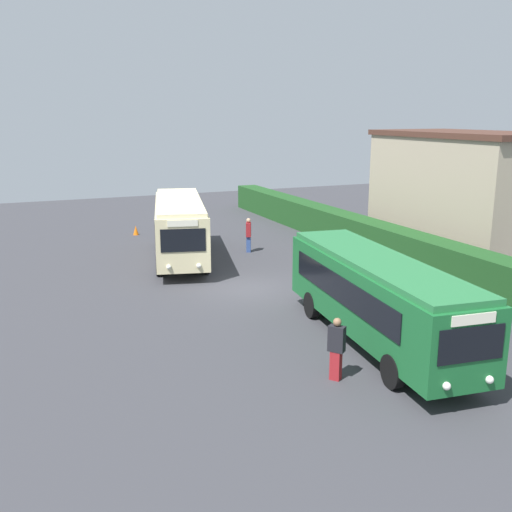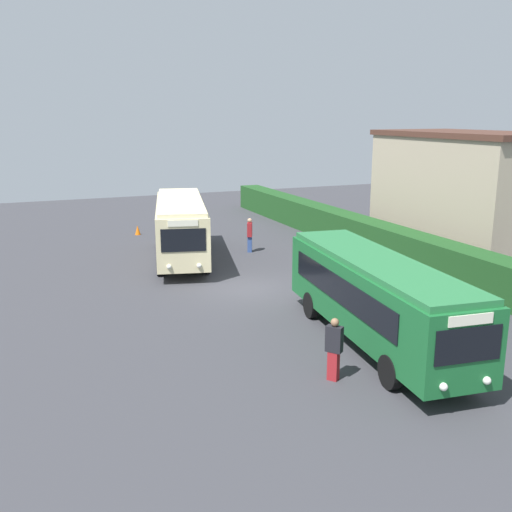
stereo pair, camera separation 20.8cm
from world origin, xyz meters
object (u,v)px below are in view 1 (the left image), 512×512
at_px(bus_cream, 180,226).
at_px(person_center, 336,347).
at_px(person_left, 249,234).
at_px(bus_green, 377,295).
at_px(traffic_cone, 136,230).

height_order(bus_cream, person_center, bus_cream).
bearing_deg(person_left, bus_cream, -149.84).
bearing_deg(bus_green, person_left, -178.38).
distance_m(bus_cream, person_left, 4.14).
relative_size(bus_cream, person_left, 5.16).
distance_m(person_left, person_center, 16.53).
height_order(bus_green, person_left, bus_green).
bearing_deg(traffic_cone, bus_green, 9.62).
bearing_deg(bus_green, person_center, -48.38).
height_order(person_center, traffic_cone, person_center).
xyz_separation_m(bus_cream, person_left, (-0.29, 4.04, -0.84)).
height_order(person_left, person_center, person_left).
bearing_deg(person_left, bus_green, -68.84).
xyz_separation_m(bus_cream, person_center, (15.79, 0.19, -0.86)).
relative_size(bus_green, person_left, 5.29).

